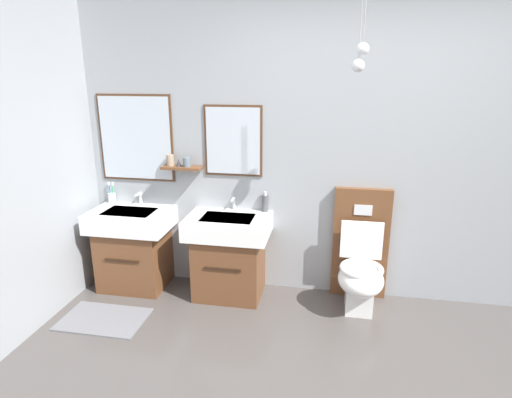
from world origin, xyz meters
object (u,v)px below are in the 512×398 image
(soap_dispenser, at_px, (265,203))
(toilet, at_px, (360,265))
(vanity_sink_left, at_px, (134,246))
(toothbrush_cup, at_px, (112,197))
(vanity_sink_right, at_px, (229,253))

(soap_dispenser, bearing_deg, toilet, -11.36)
(vanity_sink_left, relative_size, toothbrush_cup, 3.60)
(toilet, relative_size, soap_dispenser, 5.41)
(vanity_sink_left, distance_m, soap_dispenser, 1.29)
(vanity_sink_right, xyz_separation_m, toothbrush_cup, (-1.19, 0.18, 0.40))
(toothbrush_cup, xyz_separation_m, soap_dispenser, (1.48, 0.01, 0.02))
(vanity_sink_left, bearing_deg, toilet, 0.64)
(toothbrush_cup, height_order, soap_dispenser, toothbrush_cup)
(toilet, bearing_deg, toothbrush_cup, 176.05)
(vanity_sink_left, xyz_separation_m, toilet, (2.05, 0.02, -0.03))
(vanity_sink_left, height_order, toothbrush_cup, toothbrush_cup)
(vanity_sink_right, distance_m, toothbrush_cup, 1.27)
(vanity_sink_left, height_order, toilet, toilet)
(vanity_sink_left, distance_m, toilet, 2.05)
(toilet, xyz_separation_m, soap_dispenser, (-0.85, 0.17, 0.45))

